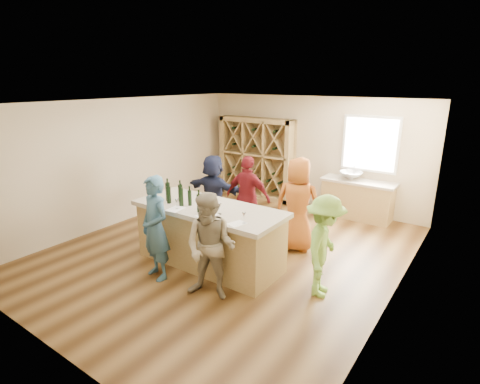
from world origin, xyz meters
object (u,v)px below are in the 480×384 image
Objects in this scene: wine_bottle_b at (169,195)px; person_far_mid at (248,197)px; tasting_counter_base at (209,237)px; wine_bottle_f at (199,203)px; wine_rack at (256,158)px; person_near_left at (155,228)px; wine_bottle_e at (190,198)px; wine_bottle_c at (180,193)px; wine_bottle_d at (181,197)px; wine_bottle_a at (168,192)px; person_far_left at (214,191)px; sink at (351,175)px; person_near_right at (211,247)px; person_server at (324,247)px; person_far_right at (298,204)px.

person_far_mid reaches higher than wine_bottle_b.
wine_bottle_f reaches higher than tasting_counter_base.
person_near_left is (1.12, -4.77, -0.23)m from wine_rack.
wine_rack is at bearing 106.74° from wine_bottle_e.
wine_bottle_c is (0.95, -4.00, 0.14)m from wine_rack.
wine_bottle_d is at bearing -43.10° from wine_bottle_c.
wine_bottle_a is 0.20× the size of person_far_left.
sink is 1.99× the size of wine_bottle_e.
wine_bottle_c is 1.62m from person_far_mid.
wine_rack is 1.34× the size of person_near_right.
sink is 0.34× the size of person_server.
tasting_counter_base is 0.88m from wine_bottle_d.
sink reaches higher than tasting_counter_base.
wine_bottle_e is (1.22, -4.04, 0.12)m from wine_rack.
wine_bottle_b is 0.18× the size of person_far_mid.
person_far_mid is (-2.18, 1.20, 0.07)m from person_server.
sink is 1.68× the size of wine_bottle_d.
wine_rack is 2.54m from person_far_left.
wine_bottle_f is (-0.94, -1.74, 0.32)m from person_far_right.
person_far_mid is at bearing -11.16° from person_far_right.
sink is 0.21× the size of tasting_counter_base.
person_far_mid reaches higher than tasting_counter_base.
sink is 3.73m from person_server.
person_far_mid is at bearing -118.32° from sink.
wine_bottle_d is at bearing 136.85° from person_near_right.
wine_bottle_d is 1.72m from person_far_mid.
sink is 4.97m from person_near_left.
wine_bottle_f reaches higher than sink.
wine_bottle_c is at bearing -113.96° from sink.
wine_bottle_a is at bearing 141.11° from wine_bottle_b.
wine_rack reaches higher than person_server.
tasting_counter_base is at bearing -68.73° from wine_rack.
sink is at bearing -121.98° from person_far_mid.
wine_bottle_a is 2.44m from person_far_right.
wine_bottle_d is at bearing -111.38° from sink.
wine_bottle_f is at bearing 65.06° from person_near_left.
wine_rack reaches higher than wine_bottle_c.
wine_bottle_e is at bearing 17.24° from wine_bottle_b.
wine_rack is 5.23m from person_near_right.
person_near_right is 0.95× the size of person_far_mid.
person_server is (2.47, 0.45, -0.45)m from wine_bottle_d.
person_near_right is at bearing -27.30° from wine_bottle_d.
sink is 0.32× the size of person_far_mid.
person_far_mid is (0.18, 1.55, -0.36)m from wine_bottle_e.
person_far_right reaches higher than person_far_mid.
wine_bottle_f reaches higher than wine_bottle_e.
person_far_left is (-0.48, 1.52, -0.42)m from wine_bottle_c.
person_near_right is (-0.47, -4.65, -0.19)m from sink.
person_far_right is at bearing 72.43° from person_near_left.
person_far_left reaches higher than wine_bottle_b.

